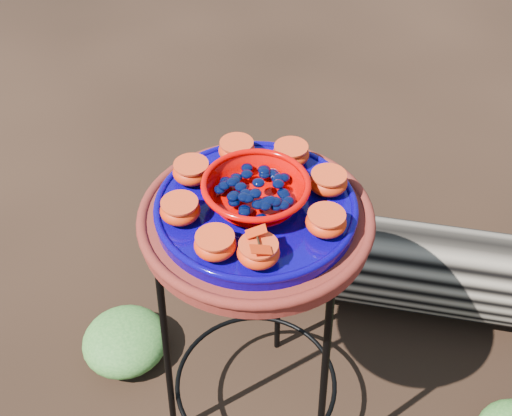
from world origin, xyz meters
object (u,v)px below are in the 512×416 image
(terracotta_saucer, at_px, (256,220))
(driftwood_log, at_px, (432,269))
(red_bowl, at_px, (256,193))
(plant_stand, at_px, (256,334))
(cobalt_plate, at_px, (256,209))

(terracotta_saucer, height_order, driftwood_log, terracotta_saucer)
(terracotta_saucer, xyz_separation_m, driftwood_log, (0.40, 0.52, -0.58))
(red_bowl, bearing_deg, plant_stand, 0.00)
(terracotta_saucer, bearing_deg, plant_stand, 0.00)
(terracotta_saucer, xyz_separation_m, cobalt_plate, (0.00, 0.00, 0.03))
(red_bowl, bearing_deg, cobalt_plate, 0.00)
(cobalt_plate, bearing_deg, red_bowl, 0.00)
(plant_stand, distance_m, terracotta_saucer, 0.37)
(plant_stand, height_order, cobalt_plate, cobalt_plate)
(red_bowl, bearing_deg, terracotta_saucer, 0.00)
(cobalt_plate, xyz_separation_m, red_bowl, (0.00, 0.00, 0.04))
(terracotta_saucer, height_order, red_bowl, red_bowl)
(cobalt_plate, height_order, driftwood_log, cobalt_plate)
(cobalt_plate, distance_m, driftwood_log, 0.90)
(plant_stand, xyz_separation_m, driftwood_log, (0.40, 0.52, -0.21))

